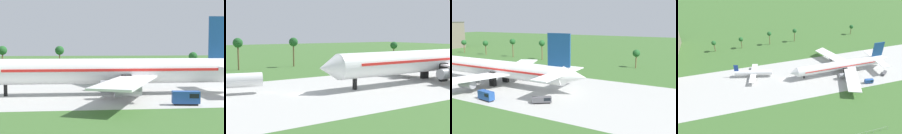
% 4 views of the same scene
% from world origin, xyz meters
% --- Properties ---
extents(jet_airliner, '(73.29, 58.05, 19.33)m').
position_xyz_m(jet_airliner, '(41.23, -2.04, 5.71)').
color(jet_airliner, white).
rests_on(jet_airliner, ground_plane).
extents(baggage_tug, '(5.67, 4.79, 1.84)m').
position_xyz_m(baggage_tug, '(68.66, -12.61, 1.02)').
color(baggage_tug, black).
rests_on(baggage_tug, ground_plane).
extents(fuel_truck, '(5.70, 2.76, 2.85)m').
position_xyz_m(fuel_truck, '(52.88, -18.58, 1.52)').
color(fuel_truck, black).
rests_on(fuel_truck, ground_plane).
extents(palm_tree_row, '(126.47, 3.60, 11.82)m').
position_xyz_m(palm_tree_row, '(8.18, 53.67, 8.35)').
color(palm_tree_row, brown).
rests_on(palm_tree_row, ground_plane).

